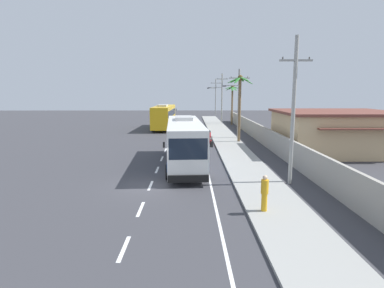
{
  "coord_description": "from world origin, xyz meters",
  "views": [
    {
      "loc": [
        2.48,
        -18.96,
        5.8
      ],
      "look_at": [
        2.63,
        5.74,
        1.7
      ],
      "focal_mm": 29.59,
      "sensor_mm": 36.0,
      "label": 1
    }
  ],
  "objects_px": {
    "coach_bus_far_lane": "(164,116)",
    "roadside_building": "(335,131)",
    "palm_nearest": "(240,96)",
    "utility_pole_mid": "(238,102)",
    "utility_pole_nearest": "(293,109)",
    "pedestrian_near_kerb": "(265,192)",
    "utility_pole_distant": "(215,96)",
    "utility_pole_far": "(221,97)",
    "motorcycle_beside_bus": "(210,139)",
    "palm_second": "(232,97)",
    "coach_bus_foreground": "(184,141)"
  },
  "relations": [
    {
      "from": "coach_bus_far_lane",
      "to": "roadside_building",
      "type": "height_order",
      "value": "roadside_building"
    },
    {
      "from": "palm_nearest",
      "to": "utility_pole_mid",
      "type": "bearing_deg",
      "value": 84.29
    },
    {
      "from": "utility_pole_nearest",
      "to": "palm_nearest",
      "type": "bearing_deg",
      "value": 92.63
    },
    {
      "from": "pedestrian_near_kerb",
      "to": "utility_pole_distant",
      "type": "xyz_separation_m",
      "value": [
        2.63,
        63.81,
        3.72
      ]
    },
    {
      "from": "utility_pole_far",
      "to": "motorcycle_beside_bus",
      "type": "bearing_deg",
      "value": -98.33
    },
    {
      "from": "utility_pole_nearest",
      "to": "palm_nearest",
      "type": "xyz_separation_m",
      "value": [
        -0.76,
        16.52,
        0.58
      ]
    },
    {
      "from": "palm_second",
      "to": "roadside_building",
      "type": "height_order",
      "value": "palm_second"
    },
    {
      "from": "pedestrian_near_kerb",
      "to": "utility_pole_mid",
      "type": "relative_size",
      "value": 0.21
    },
    {
      "from": "utility_pole_mid",
      "to": "palm_nearest",
      "type": "distance_m",
      "value": 3.18
    },
    {
      "from": "palm_nearest",
      "to": "palm_second",
      "type": "bearing_deg",
      "value": 84.84
    },
    {
      "from": "coach_bus_foreground",
      "to": "motorcycle_beside_bus",
      "type": "height_order",
      "value": "coach_bus_foreground"
    },
    {
      "from": "utility_pole_distant",
      "to": "palm_second",
      "type": "height_order",
      "value": "utility_pole_distant"
    },
    {
      "from": "coach_bus_far_lane",
      "to": "roadside_building",
      "type": "distance_m",
      "value": 26.74
    },
    {
      "from": "motorcycle_beside_bus",
      "to": "utility_pole_mid",
      "type": "height_order",
      "value": "utility_pole_mid"
    },
    {
      "from": "palm_second",
      "to": "utility_pole_mid",
      "type": "bearing_deg",
      "value": -95.06
    },
    {
      "from": "utility_pole_nearest",
      "to": "utility_pole_far",
      "type": "relative_size",
      "value": 1.01
    },
    {
      "from": "palm_second",
      "to": "roadside_building",
      "type": "xyz_separation_m",
      "value": [
        6.61,
        -26.0,
        -2.86
      ]
    },
    {
      "from": "coach_bus_far_lane",
      "to": "utility_pole_distant",
      "type": "relative_size",
      "value": 1.36
    },
    {
      "from": "coach_bus_far_lane",
      "to": "utility_pole_distant",
      "type": "xyz_separation_m",
      "value": [
        10.31,
        28.46,
        2.79
      ]
    },
    {
      "from": "utility_pole_nearest",
      "to": "palm_nearest",
      "type": "distance_m",
      "value": 16.55
    },
    {
      "from": "utility_pole_distant",
      "to": "palm_second",
      "type": "distance_m",
      "value": 22.12
    },
    {
      "from": "pedestrian_near_kerb",
      "to": "utility_pole_mid",
      "type": "xyz_separation_m",
      "value": [
        2.35,
        24.61,
        3.53
      ]
    },
    {
      "from": "roadside_building",
      "to": "utility_pole_nearest",
      "type": "bearing_deg",
      "value": -125.62
    },
    {
      "from": "coach_bus_far_lane",
      "to": "utility_pole_far",
      "type": "bearing_deg",
      "value": 41.9
    },
    {
      "from": "coach_bus_foreground",
      "to": "utility_pole_distant",
      "type": "relative_size",
      "value": 1.4
    },
    {
      "from": "coach_bus_far_lane",
      "to": "utility_pole_far",
      "type": "distance_m",
      "value": 13.56
    },
    {
      "from": "utility_pole_distant",
      "to": "palm_second",
      "type": "bearing_deg",
      "value": -86.8
    },
    {
      "from": "coach_bus_far_lane",
      "to": "utility_pole_distant",
      "type": "height_order",
      "value": "utility_pole_distant"
    },
    {
      "from": "roadside_building",
      "to": "palm_nearest",
      "type": "bearing_deg",
      "value": 145.45
    },
    {
      "from": "coach_bus_foreground",
      "to": "coach_bus_far_lane",
      "type": "relative_size",
      "value": 1.03
    },
    {
      "from": "palm_second",
      "to": "roadside_building",
      "type": "bearing_deg",
      "value": -75.74
    },
    {
      "from": "utility_pole_far",
      "to": "utility_pole_distant",
      "type": "bearing_deg",
      "value": 88.72
    },
    {
      "from": "motorcycle_beside_bus",
      "to": "utility_pole_distant",
      "type": "bearing_deg",
      "value": 84.76
    },
    {
      "from": "utility_pole_mid",
      "to": "roadside_building",
      "type": "bearing_deg",
      "value": -47.57
    },
    {
      "from": "coach_bus_far_lane",
      "to": "pedestrian_near_kerb",
      "type": "bearing_deg",
      "value": -77.76
    },
    {
      "from": "coach_bus_foreground",
      "to": "utility_pole_distant",
      "type": "xyz_separation_m",
      "value": [
        6.63,
        53.54,
        2.83
      ]
    },
    {
      "from": "utility_pole_nearest",
      "to": "palm_second",
      "type": "bearing_deg",
      "value": 88.34
    },
    {
      "from": "palm_nearest",
      "to": "roadside_building",
      "type": "relative_size",
      "value": 0.71
    },
    {
      "from": "motorcycle_beside_bus",
      "to": "palm_nearest",
      "type": "xyz_separation_m",
      "value": [
        3.49,
        2.15,
        4.63
      ]
    },
    {
      "from": "coach_bus_far_lane",
      "to": "roadside_building",
      "type": "xyz_separation_m",
      "value": [
        18.15,
        -19.64,
        0.0
      ]
    },
    {
      "from": "utility_pole_far",
      "to": "palm_second",
      "type": "bearing_deg",
      "value": -56.07
    },
    {
      "from": "pedestrian_near_kerb",
      "to": "utility_pole_mid",
      "type": "distance_m",
      "value": 24.97
    },
    {
      "from": "utility_pole_nearest",
      "to": "roadside_building",
      "type": "bearing_deg",
      "value": 54.38
    },
    {
      "from": "palm_second",
      "to": "coach_bus_far_lane",
      "type": "bearing_deg",
      "value": -151.11
    },
    {
      "from": "coach_bus_foreground",
      "to": "pedestrian_near_kerb",
      "type": "height_order",
      "value": "coach_bus_foreground"
    },
    {
      "from": "motorcycle_beside_bus",
      "to": "utility_pole_far",
      "type": "xyz_separation_m",
      "value": [
        3.64,
        24.83,
        4.16
      ]
    },
    {
      "from": "motorcycle_beside_bus",
      "to": "pedestrian_near_kerb",
      "type": "xyz_separation_m",
      "value": [
        1.44,
        -19.38,
        0.39
      ]
    },
    {
      "from": "utility_pole_nearest",
      "to": "roadside_building",
      "type": "relative_size",
      "value": 0.84
    },
    {
      "from": "palm_nearest",
      "to": "palm_second",
      "type": "xyz_separation_m",
      "value": [
        1.82,
        20.2,
        -0.44
      ]
    },
    {
      "from": "utility_pole_far",
      "to": "palm_second",
      "type": "xyz_separation_m",
      "value": [
        1.67,
        -2.49,
        0.03
      ]
    }
  ]
}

